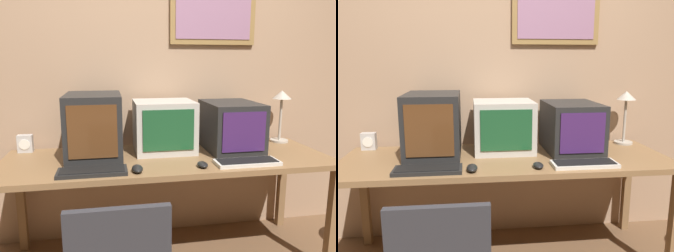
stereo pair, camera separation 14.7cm
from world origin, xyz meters
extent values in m
cube|color=tan|center=(0.00, 1.36, 1.30)|extent=(8.00, 0.05, 2.60)
cube|color=olive|center=(0.43, 1.32, 1.81)|extent=(0.67, 0.02, 0.58)
cube|color=gray|center=(0.43, 1.31, 1.81)|extent=(0.59, 0.01, 0.50)
cube|color=olive|center=(0.00, 0.92, 0.74)|extent=(2.18, 0.74, 0.04)
cube|color=olive|center=(1.04, 0.59, 0.36)|extent=(0.06, 0.06, 0.72)
cube|color=olive|center=(-1.04, 1.24, 0.36)|extent=(0.06, 0.06, 0.72)
cube|color=olive|center=(1.04, 1.24, 0.36)|extent=(0.06, 0.06, 0.72)
cube|color=black|center=(-0.48, 1.01, 0.97)|extent=(0.36, 0.48, 0.42)
cube|color=#563319|center=(-0.48, 0.77, 0.98)|extent=(0.29, 0.01, 0.32)
cube|color=#B7B2A8|center=(0.00, 1.08, 0.94)|extent=(0.42, 0.37, 0.36)
cube|color=#194C28|center=(0.00, 0.89, 0.95)|extent=(0.34, 0.01, 0.27)
cube|color=black|center=(0.48, 1.02, 0.93)|extent=(0.36, 0.48, 0.35)
cube|color=#3D1E56|center=(0.48, 0.78, 0.94)|extent=(0.29, 0.01, 0.26)
cube|color=black|center=(-0.49, 0.66, 0.77)|extent=(0.40, 0.16, 0.02)
cube|color=black|center=(-0.49, 0.66, 0.78)|extent=(0.37, 0.13, 0.00)
cube|color=beige|center=(0.46, 0.67, 0.77)|extent=(0.40, 0.15, 0.02)
cube|color=black|center=(0.46, 0.67, 0.78)|extent=(0.37, 0.13, 0.00)
ellipsoid|color=black|center=(-0.23, 0.65, 0.78)|extent=(0.06, 0.12, 0.04)
ellipsoid|color=black|center=(0.17, 0.66, 0.78)|extent=(0.06, 0.10, 0.03)
cube|color=#B7B2AD|center=(-0.97, 1.22, 0.82)|extent=(0.10, 0.06, 0.12)
cylinder|color=white|center=(-0.97, 1.19, 0.82)|extent=(0.07, 0.00, 0.07)
cylinder|color=#B2A899|center=(0.96, 1.18, 0.77)|extent=(0.14, 0.14, 0.02)
cylinder|color=#B2A899|center=(0.96, 1.18, 0.94)|extent=(0.02, 0.02, 0.34)
cone|color=#B2A899|center=(0.96, 1.18, 1.14)|extent=(0.14, 0.14, 0.06)
camera|label=1|loc=(-0.38, -1.17, 1.39)|focal=35.00mm
camera|label=2|loc=(-0.24, -1.20, 1.39)|focal=35.00mm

